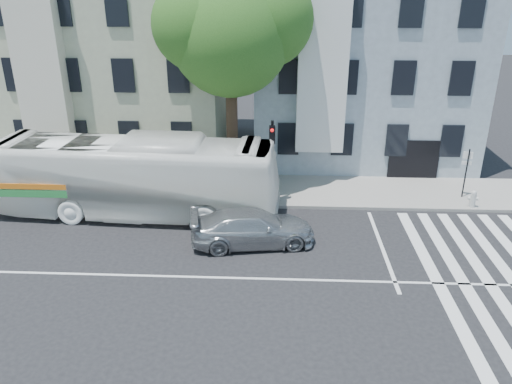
# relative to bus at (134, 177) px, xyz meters

# --- Properties ---
(ground) EXTENTS (120.00, 120.00, 0.00)m
(ground) POSITION_rel_bus_xyz_m (4.10, -5.20, -1.79)
(ground) COLOR black
(ground) RESTS_ON ground
(sidewalk_far) EXTENTS (80.00, 4.00, 0.15)m
(sidewalk_far) POSITION_rel_bus_xyz_m (4.10, 2.80, -1.72)
(sidewalk_far) COLOR gray
(sidewalk_far) RESTS_ON ground
(building_left) EXTENTS (12.00, 10.00, 11.00)m
(building_left) POSITION_rel_bus_xyz_m (-2.90, 9.80, 3.71)
(building_left) COLOR #A4A78C
(building_left) RESTS_ON ground
(building_right) EXTENTS (12.00, 10.00, 11.00)m
(building_right) POSITION_rel_bus_xyz_m (11.10, 9.80, 3.71)
(building_right) COLOR gray
(building_right) RESTS_ON ground
(street_tree) EXTENTS (7.30, 5.90, 11.10)m
(street_tree) POSITION_rel_bus_xyz_m (4.16, 3.54, 6.04)
(street_tree) COLOR #2D2116
(street_tree) RESTS_ON ground
(bus) EXTENTS (3.69, 13.02, 3.59)m
(bus) POSITION_rel_bus_xyz_m (0.00, 0.00, 0.00)
(bus) COLOR white
(bus) RESTS_ON ground
(sedan) EXTENTS (2.77, 5.20, 1.43)m
(sedan) POSITION_rel_bus_xyz_m (5.42, -2.60, -1.08)
(sedan) COLOR #B0B3B7
(sedan) RESTS_ON ground
(hedge) EXTENTS (8.54, 1.95, 0.70)m
(hedge) POSITION_rel_bus_xyz_m (-2.12, 1.57, -1.29)
(hedge) COLOR #315E1E
(hedge) RESTS_ON sidewalk_far
(traffic_signal) EXTENTS (0.43, 0.52, 4.05)m
(traffic_signal) POSITION_rel_bus_xyz_m (6.10, 1.27, 0.82)
(traffic_signal) COLOR black
(traffic_signal) RESTS_ON ground
(fire_hydrant) EXTENTS (0.47, 0.27, 0.82)m
(fire_hydrant) POSITION_rel_bus_xyz_m (15.40, 1.10, -1.23)
(fire_hydrant) COLOR beige
(fire_hydrant) RESTS_ON sidewalk_far
(far_sign_pole) EXTENTS (0.43, 0.21, 2.42)m
(far_sign_pole) POSITION_rel_bus_xyz_m (15.33, 2.31, -0.10)
(far_sign_pole) COLOR black
(far_sign_pole) RESTS_ON sidewalk_far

